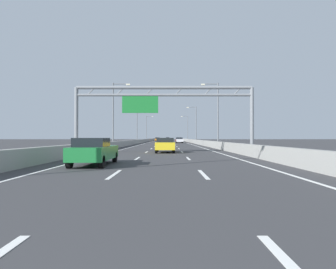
% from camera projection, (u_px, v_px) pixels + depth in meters
% --- Properties ---
extents(ground_plane, '(260.00, 260.00, 0.00)m').
position_uv_depth(ground_plane, '(166.00, 142.00, 99.49)').
color(ground_plane, '#38383A').
extents(lane_dash_left_1, '(0.16, 3.00, 0.01)m').
position_uv_depth(lane_dash_left_1, '(114.00, 174.00, 11.99)').
color(lane_dash_left_1, white).
rests_on(lane_dash_left_1, ground_plane).
extents(lane_dash_left_2, '(0.16, 3.00, 0.01)m').
position_uv_depth(lane_dash_left_2, '(137.00, 158.00, 20.99)').
color(lane_dash_left_2, white).
rests_on(lane_dash_left_2, ground_plane).
extents(lane_dash_left_3, '(0.16, 3.00, 0.01)m').
position_uv_depth(lane_dash_left_3, '(146.00, 152.00, 29.99)').
color(lane_dash_left_3, white).
rests_on(lane_dash_left_3, ground_plane).
extents(lane_dash_left_4, '(0.16, 3.00, 0.01)m').
position_uv_depth(lane_dash_left_4, '(151.00, 149.00, 38.99)').
color(lane_dash_left_4, white).
rests_on(lane_dash_left_4, ground_plane).
extents(lane_dash_left_5, '(0.16, 3.00, 0.01)m').
position_uv_depth(lane_dash_left_5, '(154.00, 147.00, 47.99)').
color(lane_dash_left_5, white).
rests_on(lane_dash_left_5, ground_plane).
extents(lane_dash_left_6, '(0.16, 3.00, 0.01)m').
position_uv_depth(lane_dash_left_6, '(156.00, 145.00, 56.99)').
color(lane_dash_left_6, white).
rests_on(lane_dash_left_6, ground_plane).
extents(lane_dash_left_7, '(0.16, 3.00, 0.01)m').
position_uv_depth(lane_dash_left_7, '(158.00, 144.00, 65.99)').
color(lane_dash_left_7, white).
rests_on(lane_dash_left_7, ground_plane).
extents(lane_dash_left_8, '(0.16, 3.00, 0.01)m').
position_uv_depth(lane_dash_left_8, '(159.00, 143.00, 74.99)').
color(lane_dash_left_8, white).
rests_on(lane_dash_left_8, ground_plane).
extents(lane_dash_left_9, '(0.16, 3.00, 0.01)m').
position_uv_depth(lane_dash_left_9, '(160.00, 143.00, 83.99)').
color(lane_dash_left_9, white).
rests_on(lane_dash_left_9, ground_plane).
extents(lane_dash_left_10, '(0.16, 3.00, 0.01)m').
position_uv_depth(lane_dash_left_10, '(160.00, 142.00, 92.99)').
color(lane_dash_left_10, white).
rests_on(lane_dash_left_10, ground_plane).
extents(lane_dash_left_11, '(0.16, 3.00, 0.01)m').
position_uv_depth(lane_dash_left_11, '(161.00, 142.00, 101.99)').
color(lane_dash_left_11, white).
rests_on(lane_dash_left_11, ground_plane).
extents(lane_dash_left_12, '(0.16, 3.00, 0.01)m').
position_uv_depth(lane_dash_left_12, '(161.00, 141.00, 110.99)').
color(lane_dash_left_12, white).
rests_on(lane_dash_left_12, ground_plane).
extents(lane_dash_left_13, '(0.16, 3.00, 0.01)m').
position_uv_depth(lane_dash_left_13, '(162.00, 141.00, 119.99)').
color(lane_dash_left_13, white).
rests_on(lane_dash_left_13, ground_plane).
extents(lane_dash_left_14, '(0.16, 3.00, 0.01)m').
position_uv_depth(lane_dash_left_14, '(162.00, 141.00, 128.99)').
color(lane_dash_left_14, white).
rests_on(lane_dash_left_14, ground_plane).
extents(lane_dash_left_15, '(0.16, 3.00, 0.01)m').
position_uv_depth(lane_dash_left_15, '(163.00, 140.00, 137.99)').
color(lane_dash_left_15, white).
rests_on(lane_dash_left_15, ground_plane).
extents(lane_dash_left_16, '(0.16, 3.00, 0.01)m').
position_uv_depth(lane_dash_left_16, '(163.00, 140.00, 146.99)').
color(lane_dash_left_16, white).
rests_on(lane_dash_left_16, ground_plane).
extents(lane_dash_left_17, '(0.16, 3.00, 0.01)m').
position_uv_depth(lane_dash_left_17, '(163.00, 140.00, 155.99)').
color(lane_dash_left_17, white).
rests_on(lane_dash_left_17, ground_plane).
extents(lane_dash_right_1, '(0.16, 3.00, 0.01)m').
position_uv_depth(lane_dash_right_1, '(203.00, 174.00, 12.00)').
color(lane_dash_right_1, white).
rests_on(lane_dash_right_1, ground_plane).
extents(lane_dash_right_2, '(0.16, 3.00, 0.01)m').
position_uv_depth(lane_dash_right_2, '(187.00, 158.00, 21.00)').
color(lane_dash_right_2, white).
rests_on(lane_dash_right_2, ground_plane).
extents(lane_dash_right_3, '(0.16, 3.00, 0.01)m').
position_uv_depth(lane_dash_right_3, '(181.00, 152.00, 30.00)').
color(lane_dash_right_3, white).
rests_on(lane_dash_right_3, ground_plane).
extents(lane_dash_right_4, '(0.16, 3.00, 0.01)m').
position_uv_depth(lane_dash_right_4, '(178.00, 149.00, 39.00)').
color(lane_dash_right_4, white).
rests_on(lane_dash_right_4, ground_plane).
extents(lane_dash_right_5, '(0.16, 3.00, 0.01)m').
position_uv_depth(lane_dash_right_5, '(176.00, 147.00, 48.00)').
color(lane_dash_right_5, white).
rests_on(lane_dash_right_5, ground_plane).
extents(lane_dash_right_6, '(0.16, 3.00, 0.01)m').
position_uv_depth(lane_dash_right_6, '(175.00, 145.00, 57.00)').
color(lane_dash_right_6, white).
rests_on(lane_dash_right_6, ground_plane).
extents(lane_dash_right_7, '(0.16, 3.00, 0.01)m').
position_uv_depth(lane_dash_right_7, '(174.00, 144.00, 66.00)').
color(lane_dash_right_7, white).
rests_on(lane_dash_right_7, ground_plane).
extents(lane_dash_right_8, '(0.16, 3.00, 0.01)m').
position_uv_depth(lane_dash_right_8, '(173.00, 143.00, 75.00)').
color(lane_dash_right_8, white).
rests_on(lane_dash_right_8, ground_plane).
extents(lane_dash_right_9, '(0.16, 3.00, 0.01)m').
position_uv_depth(lane_dash_right_9, '(172.00, 143.00, 84.00)').
color(lane_dash_right_9, white).
rests_on(lane_dash_right_9, ground_plane).
extents(lane_dash_right_10, '(0.16, 3.00, 0.01)m').
position_uv_depth(lane_dash_right_10, '(172.00, 142.00, 93.00)').
color(lane_dash_right_10, white).
rests_on(lane_dash_right_10, ground_plane).
extents(lane_dash_right_11, '(0.16, 3.00, 0.01)m').
position_uv_depth(lane_dash_right_11, '(171.00, 142.00, 102.00)').
color(lane_dash_right_11, white).
rests_on(lane_dash_right_11, ground_plane).
extents(lane_dash_right_12, '(0.16, 3.00, 0.01)m').
position_uv_depth(lane_dash_right_12, '(171.00, 141.00, 111.00)').
color(lane_dash_right_12, white).
rests_on(lane_dash_right_12, ground_plane).
extents(lane_dash_right_13, '(0.16, 3.00, 0.01)m').
position_uv_depth(lane_dash_right_13, '(171.00, 141.00, 120.00)').
color(lane_dash_right_13, white).
rests_on(lane_dash_right_13, ground_plane).
extents(lane_dash_right_14, '(0.16, 3.00, 0.01)m').
position_uv_depth(lane_dash_right_14, '(171.00, 141.00, 129.00)').
color(lane_dash_right_14, white).
rests_on(lane_dash_right_14, ground_plane).
extents(lane_dash_right_15, '(0.16, 3.00, 0.01)m').
position_uv_depth(lane_dash_right_15, '(170.00, 140.00, 138.00)').
color(lane_dash_right_15, white).
rests_on(lane_dash_right_15, ground_plane).
extents(lane_dash_right_16, '(0.16, 3.00, 0.01)m').
position_uv_depth(lane_dash_right_16, '(170.00, 140.00, 147.00)').
color(lane_dash_right_16, white).
rests_on(lane_dash_right_16, ground_plane).
extents(lane_dash_right_17, '(0.16, 3.00, 0.01)m').
position_uv_depth(lane_dash_right_17, '(170.00, 140.00, 156.00)').
color(lane_dash_right_17, white).
rests_on(lane_dash_right_17, ground_plane).
extents(edge_line_left, '(0.16, 176.00, 0.01)m').
position_uv_depth(edge_line_left, '(148.00, 142.00, 87.48)').
color(edge_line_left, white).
rests_on(edge_line_left, ground_plane).
extents(edge_line_right, '(0.16, 176.00, 0.01)m').
position_uv_depth(edge_line_right, '(184.00, 142.00, 87.51)').
color(edge_line_right, white).
rests_on(edge_line_right, ground_plane).
extents(barrier_left, '(0.45, 220.00, 0.95)m').
position_uv_depth(barrier_left, '(148.00, 140.00, 109.48)').
color(barrier_left, '#9E9E99').
rests_on(barrier_left, ground_plane).
extents(barrier_right, '(0.45, 220.00, 0.95)m').
position_uv_depth(barrier_right, '(185.00, 140.00, 109.52)').
color(barrier_right, '#9E9E99').
rests_on(barrier_right, ground_plane).
extents(sign_gantry, '(16.95, 0.36, 6.36)m').
position_uv_depth(sign_gantry, '(160.00, 102.00, 27.99)').
color(sign_gantry, gray).
rests_on(sign_gantry, ground_plane).
extents(streetlamp_left_mid, '(2.58, 0.28, 9.50)m').
position_uv_depth(streetlamp_left_mid, '(114.00, 111.00, 43.48)').
color(streetlamp_left_mid, slate).
rests_on(streetlamp_left_mid, ground_plane).
extents(streetlamp_right_mid, '(2.58, 0.28, 9.50)m').
position_uv_depth(streetlamp_right_mid, '(216.00, 111.00, 43.52)').
color(streetlamp_right_mid, slate).
rests_on(streetlamp_right_mid, ground_plane).
extents(streetlamp_left_far, '(2.58, 0.28, 9.50)m').
position_uv_depth(streetlamp_left_far, '(137.00, 122.00, 77.14)').
color(streetlamp_left_far, slate).
rests_on(streetlamp_left_far, ground_plane).
extents(streetlamp_right_far, '(2.58, 0.28, 9.50)m').
position_uv_depth(streetlamp_right_far, '(194.00, 122.00, 77.18)').
color(streetlamp_right_far, slate).
rests_on(streetlamp_right_far, ground_plane).
extents(streetlamp_left_distant, '(2.58, 0.28, 9.50)m').
position_uv_depth(streetlamp_left_distant, '(146.00, 127.00, 110.81)').
color(streetlamp_left_distant, slate).
rests_on(streetlamp_left_distant, ground_plane).
extents(streetlamp_right_distant, '(2.58, 0.28, 9.50)m').
position_uv_depth(streetlamp_right_distant, '(186.00, 127.00, 110.85)').
color(streetlamp_right_distant, slate).
rests_on(streetlamp_right_distant, ground_plane).
extents(yellow_car, '(1.86, 4.40, 1.45)m').
position_uv_depth(yellow_car, '(164.00, 145.00, 29.22)').
color(yellow_car, yellow).
rests_on(yellow_car, ground_plane).
extents(white_car, '(1.79, 4.52, 1.46)m').
position_uv_depth(white_car, '(179.00, 140.00, 78.23)').
color(white_car, silver).
rests_on(white_car, ground_plane).
extents(red_car, '(1.71, 4.63, 1.49)m').
position_uv_depth(red_car, '(178.00, 140.00, 85.50)').
color(red_car, red).
rests_on(red_car, ground_plane).
extents(black_car, '(1.86, 4.29, 1.51)m').
position_uv_depth(black_car, '(167.00, 139.00, 138.26)').
color(black_car, black).
rests_on(black_car, ground_plane).
extents(green_car, '(1.78, 4.62, 1.47)m').
position_uv_depth(green_car, '(93.00, 151.00, 15.92)').
color(green_car, '#1E7A38').
rests_on(green_car, ground_plane).
extents(orange_car, '(1.80, 4.68, 1.46)m').
position_uv_depth(orange_car, '(157.00, 139.00, 112.19)').
color(orange_car, orange).
rests_on(orange_car, ground_plane).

